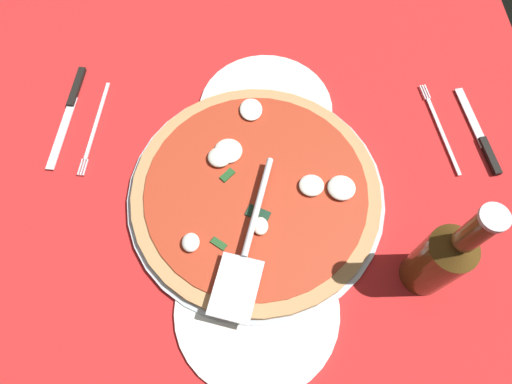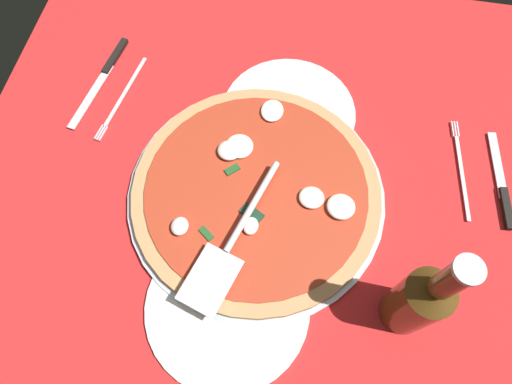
% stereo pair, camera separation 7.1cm
% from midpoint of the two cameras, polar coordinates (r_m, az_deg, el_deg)
% --- Properties ---
extents(ground_plane, '(1.00, 1.00, 0.01)m').
position_cam_midpoint_polar(ground_plane, '(0.74, 3.89, -1.29)').
color(ground_plane, red).
extents(checker_pattern, '(1.00, 1.00, 0.00)m').
position_cam_midpoint_polar(checker_pattern, '(0.74, 3.92, -1.16)').
color(checker_pattern, silver).
rests_on(checker_pattern, ground_plane).
extents(pizza_pan, '(0.41, 0.41, 0.01)m').
position_cam_midpoint_polar(pizza_pan, '(0.73, 2.79, -0.85)').
color(pizza_pan, '#AEB8C2').
rests_on(pizza_pan, ground_plane).
extents(dinner_plate_left, '(0.23, 0.23, 0.01)m').
position_cam_midpoint_polar(dinner_plate_left, '(0.81, 6.62, 9.52)').
color(dinner_plate_left, white).
rests_on(dinner_plate_left, ground_plane).
extents(dinner_plate_right, '(0.24, 0.24, 0.01)m').
position_cam_midpoint_polar(dinner_plate_right, '(0.68, -0.49, -14.46)').
color(dinner_plate_right, white).
rests_on(dinner_plate_right, ground_plane).
extents(pizza, '(0.39, 0.39, 0.03)m').
position_cam_midpoint_polar(pizza, '(0.72, 2.91, -0.29)').
color(pizza, tan).
rests_on(pizza, pizza_pan).
extents(pizza_server, '(0.25, 0.11, 0.01)m').
position_cam_midpoint_polar(pizza_server, '(0.66, 0.04, -6.58)').
color(pizza_server, silver).
rests_on(pizza_server, pizza).
extents(place_setting_near, '(0.22, 0.14, 0.01)m').
position_cam_midpoint_polar(place_setting_near, '(0.87, -15.19, 12.35)').
color(place_setting_near, white).
rests_on(place_setting_near, ground_plane).
extents(place_setting_far, '(0.22, 0.16, 0.01)m').
position_cam_midpoint_polar(place_setting_far, '(0.85, 28.48, 1.10)').
color(place_setting_far, silver).
rests_on(place_setting_far, ground_plane).
extents(beer_bottle, '(0.06, 0.06, 0.24)m').
position_cam_midpoint_polar(beer_bottle, '(0.64, 22.94, -12.62)').
color(beer_bottle, '#563916').
rests_on(beer_bottle, ground_plane).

